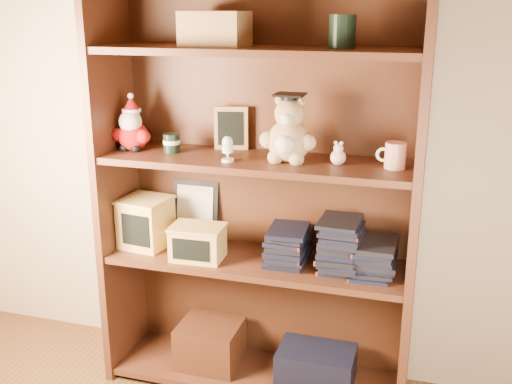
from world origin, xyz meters
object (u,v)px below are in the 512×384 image
grad_teddy_bear (289,135)px  teacher_mug (395,155)px  treats_box (146,222)px  bookcase (259,198)px

grad_teddy_bear → teacher_mug: (0.37, 0.01, -0.05)m
grad_teddy_bear → teacher_mug: grad_teddy_bear is taller
teacher_mug → treats_box: size_ratio=0.50×
grad_teddy_bear → treats_box: bearing=179.3°
bookcase → treats_box: bookcase is taller
treats_box → grad_teddy_bear: bearing=-0.7°
grad_teddy_bear → treats_box: grad_teddy_bear is taller
bookcase → teacher_mug: size_ratio=15.53×
grad_teddy_bear → treats_box: size_ratio=1.22×
bookcase → grad_teddy_bear: bookcase is taller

